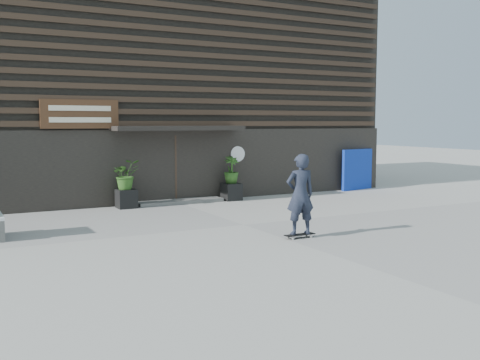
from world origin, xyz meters
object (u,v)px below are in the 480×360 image
planter_pot_left (126,199)px  planter_pot_right (231,192)px  skateboarder (300,195)px  blue_tarp (357,170)px

planter_pot_left → planter_pot_right: (3.80, 0.00, 0.00)m
planter_pot_right → skateboarder: bearing=-103.3°
planter_pot_left → skateboarder: (2.26, -6.53, 0.75)m
blue_tarp → skateboarder: 10.13m
planter_pot_left → blue_tarp: bearing=1.8°
planter_pot_left → blue_tarp: (9.73, 0.30, 0.53)m
planter_pot_left → blue_tarp: 9.75m
planter_pot_left → planter_pot_right: same height
planter_pot_right → skateboarder: size_ratio=0.30×
planter_pot_right → skateboarder: skateboarder is taller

